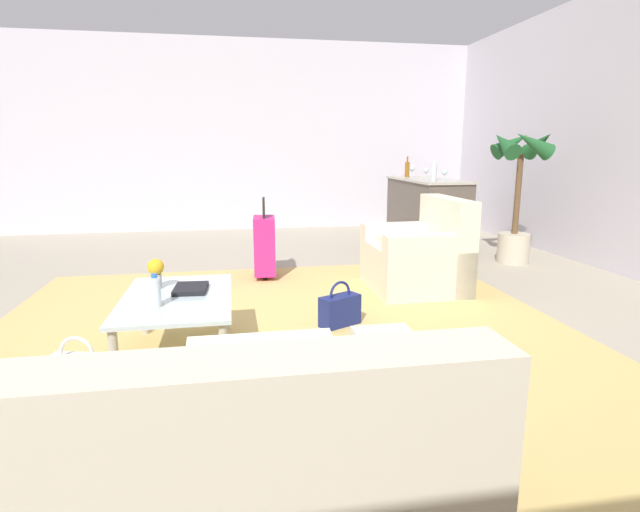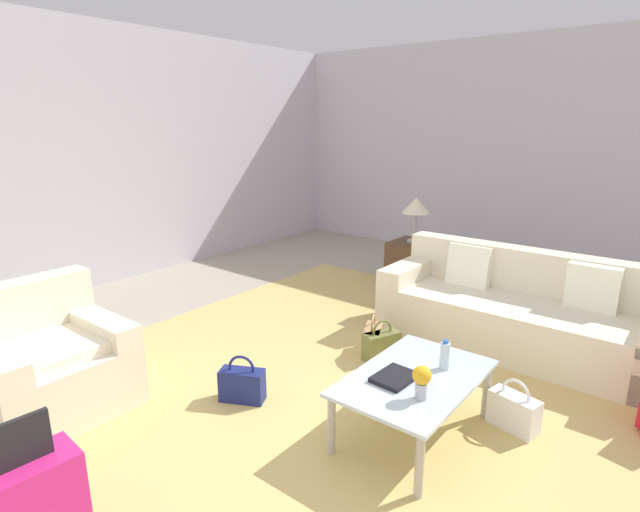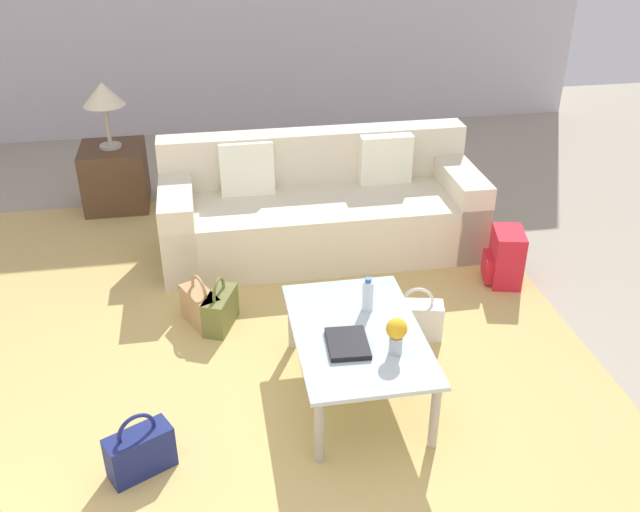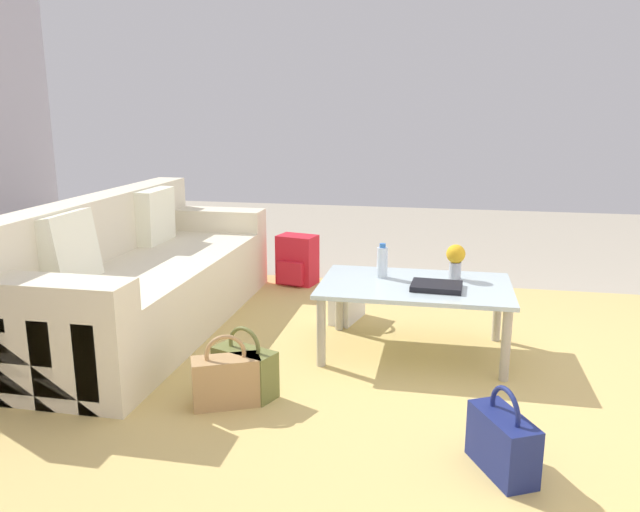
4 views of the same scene
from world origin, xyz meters
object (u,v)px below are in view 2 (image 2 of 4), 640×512
object	(u,v)px
handbag_white	(514,411)
handbag_tan	(373,339)
handbag_olive	(382,345)
handbag_navy	(242,384)
coffee_table_book	(395,377)
side_table	(413,263)
table_lamp	(416,207)
coffee_table	(415,383)
couch	(519,314)
water_bottle	(445,355)
armchair	(47,368)
flower_vase	(422,379)

from	to	relation	value
handbag_white	handbag_tan	bearing A→B (deg)	74.39
handbag_olive	handbag_white	world-z (taller)	same
handbag_white	handbag_navy	xyz separation A→B (m)	(-0.87, 1.65, 0.00)
coffee_table_book	side_table	size ratio (longest dim) A/B	0.51
handbag_navy	coffee_table_book	bearing A→B (deg)	-75.25
handbag_olive	handbag_white	size ratio (longest dim) A/B	1.00
table_lamp	handbag_white	distance (m)	3.18
coffee_table	coffee_table_book	size ratio (longest dim) A/B	3.91
couch	side_table	bearing A→B (deg)	57.78
side_table	handbag_olive	xyz separation A→B (m)	(-2.02, -0.78, -0.14)
water_bottle	handbag_white	bearing A→B (deg)	-55.78
water_bottle	armchair	bearing A→B (deg)	123.47
couch	handbag_navy	bearing A→B (deg)	150.08
handbag_olive	water_bottle	bearing A→B (deg)	-125.58
table_lamp	armchair	bearing A→B (deg)	170.73
side_table	handbag_white	distance (m)	3.07
side_table	handbag_navy	distance (m)	3.23
water_bottle	handbag_navy	distance (m)	1.45
couch	coffee_table	bearing A→B (deg)	176.81
flower_vase	side_table	bearing A→B (deg)	28.65
side_table	handbag_olive	distance (m)	2.17
couch	armchair	size ratio (longest dim) A/B	2.54
flower_vase	handbag_olive	xyz separation A→B (m)	(1.00, 0.87, -0.41)
couch	side_table	distance (m)	1.89
armchair	handbag_navy	bearing A→B (deg)	-48.31
armchair	coffee_table	world-z (taller)	armchair
armchair	handbag_tan	xyz separation A→B (m)	(2.14, -1.33, -0.17)
handbag_white	armchair	bearing A→B (deg)	123.59
table_lamp	handbag_tan	bearing A→B (deg)	-161.42
table_lamp	handbag_tan	world-z (taller)	table_lamp
couch	coffee_table	world-z (taller)	couch
coffee_table	table_lamp	size ratio (longest dim) A/B	1.95
coffee_table	handbag_white	size ratio (longest dim) A/B	3.00
coffee_table	handbag_olive	world-z (taller)	coffee_table
water_bottle	handbag_olive	bearing A→B (deg)	54.42
armchair	coffee_table_book	size ratio (longest dim) A/B	3.38
armchair	side_table	distance (m)	4.15
coffee_table_book	handbag_white	bearing A→B (deg)	-40.95
flower_vase	couch	bearing A→B (deg)	1.42
armchair	handbag_olive	size ratio (longest dim) A/B	2.59
couch	coffee_table_book	size ratio (longest dim) A/B	8.61
coffee_table	handbag_tan	size ratio (longest dim) A/B	3.00
coffee_table	side_table	distance (m)	3.18
armchair	handbag_navy	xyz separation A→B (m)	(0.89, -1.00, -0.17)
flower_vase	handbag_navy	bearing A→B (deg)	98.03
coffee_table	handbag_olive	distance (m)	1.09
couch	handbag_white	world-z (taller)	couch
side_table	handbag_tan	world-z (taller)	side_table
handbag_tan	side_table	bearing A→B (deg)	18.58
couch	armchair	bearing A→B (deg)	143.73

